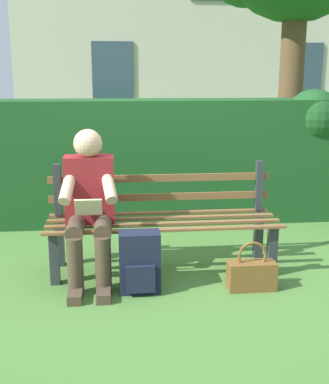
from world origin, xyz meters
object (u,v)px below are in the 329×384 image
object	(u,v)px
backpack	(140,263)
handbag	(252,274)
person_seated	(89,203)
park_bench	(162,219)

from	to	relation	value
backpack	handbag	world-z (taller)	backpack
person_seated	backpack	world-z (taller)	person_seated
backpack	handbag	xyz separation A→B (m)	(-0.83, 0.05, -0.10)
person_seated	handbag	bearing A→B (deg)	164.21
person_seated	handbag	size ratio (longest dim) A/B	3.13
person_seated	backpack	size ratio (longest dim) A/B	2.57
park_bench	backpack	size ratio (longest dim) A/B	4.10
park_bench	handbag	size ratio (longest dim) A/B	5.00
backpack	handbag	distance (m)	0.83
park_bench	handbag	distance (m)	0.85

